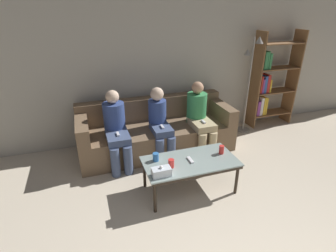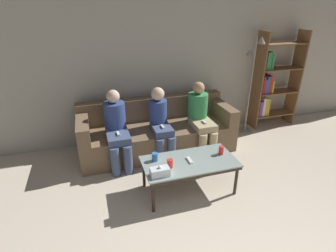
{
  "view_description": "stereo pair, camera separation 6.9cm",
  "coord_description": "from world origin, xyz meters",
  "px_view_note": "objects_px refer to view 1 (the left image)",
  "views": [
    {
      "loc": [
        -1.05,
        -0.54,
        2.22
      ],
      "look_at": [
        0.0,
        2.62,
        0.69
      ],
      "focal_mm": 28.0,
      "sensor_mm": 36.0,
      "label": 1
    },
    {
      "loc": [
        -0.99,
        -0.56,
        2.22
      ],
      "look_at": [
        0.0,
        2.62,
        0.69
      ],
      "focal_mm": 28.0,
      "sensor_mm": 36.0,
      "label": 2
    }
  ],
  "objects_px": {
    "bookshelf": "(269,83)",
    "tissue_box": "(161,172)",
    "game_remote": "(190,160)",
    "seated_person_mid_right": "(199,115)",
    "standing_lamp": "(250,76)",
    "couch": "(156,132)",
    "cup_near_left": "(171,163)",
    "seated_person_left_end": "(116,127)",
    "cup_far_center": "(221,150)",
    "cup_near_right": "(156,157)",
    "seated_person_mid_left": "(160,122)",
    "coffee_table": "(190,163)"
  },
  "relations": [
    {
      "from": "seated_person_mid_left",
      "to": "coffee_table",
      "type": "bearing_deg",
      "value": -84.0
    },
    {
      "from": "seated_person_mid_right",
      "to": "cup_near_left",
      "type": "bearing_deg",
      "value": -128.77
    },
    {
      "from": "couch",
      "to": "cup_near_right",
      "type": "bearing_deg",
      "value": -106.05
    },
    {
      "from": "cup_near_right",
      "to": "seated_person_left_end",
      "type": "relative_size",
      "value": 0.09
    },
    {
      "from": "couch",
      "to": "coffee_table",
      "type": "xyz_separation_m",
      "value": [
        0.1,
        -1.21,
        0.1
      ]
    },
    {
      "from": "seated_person_mid_left",
      "to": "game_remote",
      "type": "bearing_deg",
      "value": -84.0
    },
    {
      "from": "seated_person_mid_left",
      "to": "seated_person_mid_right",
      "type": "bearing_deg",
      "value": 0.56
    },
    {
      "from": "bookshelf",
      "to": "seated_person_left_end",
      "type": "bearing_deg",
      "value": -170.22
    },
    {
      "from": "coffee_table",
      "to": "cup_near_left",
      "type": "height_order",
      "value": "cup_near_left"
    },
    {
      "from": "coffee_table",
      "to": "seated_person_left_end",
      "type": "height_order",
      "value": "seated_person_left_end"
    },
    {
      "from": "seated_person_mid_left",
      "to": "bookshelf",
      "type": "bearing_deg",
      "value": 12.42
    },
    {
      "from": "coffee_table",
      "to": "cup_far_center",
      "type": "distance_m",
      "value": 0.47
    },
    {
      "from": "game_remote",
      "to": "bookshelf",
      "type": "relative_size",
      "value": 0.08
    },
    {
      "from": "bookshelf",
      "to": "tissue_box",
      "type": "bearing_deg",
      "value": -147.89
    },
    {
      "from": "game_remote",
      "to": "standing_lamp",
      "type": "distance_m",
      "value": 2.28
    },
    {
      "from": "seated_person_mid_right",
      "to": "bookshelf",
      "type": "bearing_deg",
      "value": 16.91
    },
    {
      "from": "cup_near_right",
      "to": "bookshelf",
      "type": "xyz_separation_m",
      "value": [
        2.68,
        1.37,
        0.36
      ]
    },
    {
      "from": "cup_near_right",
      "to": "seated_person_mid_right",
      "type": "bearing_deg",
      "value": 41.05
    },
    {
      "from": "bookshelf",
      "to": "coffee_table",
      "type": "bearing_deg",
      "value": -146.33
    },
    {
      "from": "couch",
      "to": "cup_near_left",
      "type": "xyz_separation_m",
      "value": [
        -0.18,
        -1.28,
        0.2
      ]
    },
    {
      "from": "coffee_table",
      "to": "seated_person_mid_left",
      "type": "relative_size",
      "value": 1.07
    },
    {
      "from": "cup_far_center",
      "to": "bookshelf",
      "type": "relative_size",
      "value": 0.06
    },
    {
      "from": "coffee_table",
      "to": "tissue_box",
      "type": "height_order",
      "value": "tissue_box"
    },
    {
      "from": "couch",
      "to": "game_remote",
      "type": "xyz_separation_m",
      "value": [
        0.1,
        -1.21,
        0.15
      ]
    },
    {
      "from": "seated_person_left_end",
      "to": "seated_person_mid_right",
      "type": "height_order",
      "value": "seated_person_mid_right"
    },
    {
      "from": "game_remote",
      "to": "seated_person_mid_right",
      "type": "distance_m",
      "value": 1.16
    },
    {
      "from": "cup_far_center",
      "to": "game_remote",
      "type": "bearing_deg",
      "value": -175.58
    },
    {
      "from": "cup_far_center",
      "to": "seated_person_left_end",
      "type": "height_order",
      "value": "seated_person_left_end"
    },
    {
      "from": "cup_far_center",
      "to": "tissue_box",
      "type": "bearing_deg",
      "value": -165.92
    },
    {
      "from": "cup_far_center",
      "to": "tissue_box",
      "type": "relative_size",
      "value": 0.52
    },
    {
      "from": "cup_near_right",
      "to": "seated_person_mid_right",
      "type": "distance_m",
      "value": 1.31
    },
    {
      "from": "game_remote",
      "to": "cup_far_center",
      "type": "bearing_deg",
      "value": 4.42
    },
    {
      "from": "standing_lamp",
      "to": "couch",
      "type": "bearing_deg",
      "value": -175.15
    },
    {
      "from": "tissue_box",
      "to": "standing_lamp",
      "type": "bearing_deg",
      "value": 35.76
    },
    {
      "from": "couch",
      "to": "cup_near_right",
      "type": "relative_size",
      "value": 23.46
    },
    {
      "from": "cup_near_left",
      "to": "cup_far_center",
      "type": "height_order",
      "value": "cup_far_center"
    },
    {
      "from": "seated_person_left_end",
      "to": "bookshelf",
      "type": "bearing_deg",
      "value": 9.78
    },
    {
      "from": "bookshelf",
      "to": "seated_person_mid_left",
      "type": "height_order",
      "value": "bookshelf"
    },
    {
      "from": "standing_lamp",
      "to": "seated_person_mid_right",
      "type": "relative_size",
      "value": 1.55
    },
    {
      "from": "standing_lamp",
      "to": "coffee_table",
      "type": "bearing_deg",
      "value": -141.53
    },
    {
      "from": "cup_near_left",
      "to": "game_remote",
      "type": "relative_size",
      "value": 0.72
    },
    {
      "from": "seated_person_left_end",
      "to": "coffee_table",
      "type": "bearing_deg",
      "value": -51.69
    },
    {
      "from": "game_remote",
      "to": "bookshelf",
      "type": "bearing_deg",
      "value": 33.67
    },
    {
      "from": "cup_near_right",
      "to": "seated_person_mid_right",
      "type": "relative_size",
      "value": 0.09
    },
    {
      "from": "cup_near_right",
      "to": "couch",
      "type": "bearing_deg",
      "value": 73.95
    },
    {
      "from": "game_remote",
      "to": "seated_person_mid_left",
      "type": "bearing_deg",
      "value": 96.0
    },
    {
      "from": "game_remote",
      "to": "seated_person_mid_left",
      "type": "height_order",
      "value": "seated_person_mid_left"
    },
    {
      "from": "cup_near_right",
      "to": "bookshelf",
      "type": "distance_m",
      "value": 3.03
    },
    {
      "from": "couch",
      "to": "bookshelf",
      "type": "bearing_deg",
      "value": 7.13
    },
    {
      "from": "couch",
      "to": "cup_far_center",
      "type": "bearing_deg",
      "value": -64.65
    }
  ]
}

